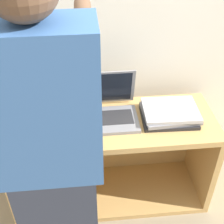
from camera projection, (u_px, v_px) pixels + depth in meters
ground_plane at (115, 221)px, 1.96m from camera, size 12.00×12.00×0.00m
cart at (110, 153)px, 1.99m from camera, size 1.20×0.45×0.62m
laptop_open at (110, 109)px, 1.76m from camera, size 0.31×0.29×0.25m
laptop_stack_left at (50, 116)px, 1.70m from camera, size 0.33×0.25×0.12m
laptop_stack_right at (170, 113)px, 1.77m from camera, size 0.32×0.25×0.06m
person at (52, 163)px, 1.26m from camera, size 0.40×0.53×1.61m
inventory_tag at (47, 114)px, 1.61m from camera, size 0.06×0.02×0.01m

